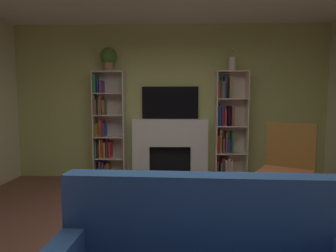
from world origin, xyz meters
The scene contains 8 objects.
wall_back_accent centered at (0.00, 2.70, 1.40)m, with size 5.82×0.06×2.80m, color #B5C36D.
fireplace centered at (0.00, 2.56, 0.58)m, with size 1.46×0.51×1.10m.
tv centered at (0.00, 2.64, 1.39)m, with size 1.02×0.06×0.58m, color black.
bookshelf_left centered at (-1.16, 2.55, 0.90)m, with size 0.56×0.30×1.94m.
bookshelf_right centered at (1.03, 2.56, 0.92)m, with size 0.56×0.28×1.94m.
potted_plant centered at (-1.09, 2.52, 2.19)m, with size 0.29×0.29×0.42m.
vase_with_flowers centered at (1.09, 2.51, 2.07)m, with size 0.14×0.14×0.39m.
armchair centered at (1.50, 1.08, 0.57)m, with size 0.84×0.85×1.13m.
Camera 1 is at (0.09, -2.31, 1.38)m, focal length 28.87 mm.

